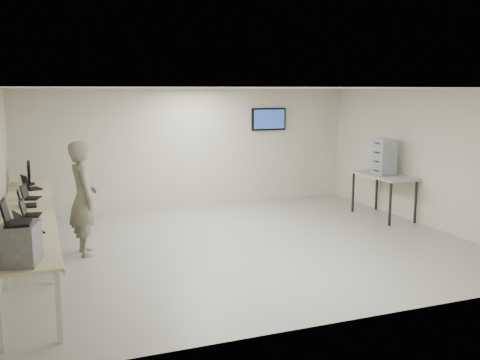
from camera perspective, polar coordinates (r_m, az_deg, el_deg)
name	(u,v)px	position (r m, az deg, el deg)	size (l,w,h in m)	color
room	(245,167)	(9.55, 0.49, 1.42)	(8.01, 7.01, 2.81)	gray
workbench	(30,216)	(8.96, -21.52, -3.61)	(0.76, 6.00, 0.90)	beige
equipment_box	(20,244)	(6.28, -22.42, -6.33)	(0.38, 0.43, 0.45)	gray
laptop_on_box	(13,218)	(6.22, -23.10, -3.74)	(0.32, 0.37, 0.27)	black
laptop_0	(25,245)	(6.81, -21.94, -6.48)	(0.31, 0.36, 0.26)	black
laptop_1	(25,227)	(7.65, -21.93, -4.69)	(0.41, 0.44, 0.29)	black
laptop_2	(28,212)	(8.61, -21.68, -3.17)	(0.32, 0.37, 0.26)	black
laptop_3	(24,202)	(9.35, -22.00, -2.20)	(0.29, 0.36, 0.28)	black
laptop_4	(29,195)	(9.95, -21.61, -1.53)	(0.36, 0.38, 0.26)	black
laptop_5	(30,186)	(10.90, -21.53, -0.57)	(0.40, 0.42, 0.28)	black
monitor_near	(29,172)	(11.36, -21.60, 0.77)	(0.19, 0.43, 0.43)	black
monitor_far	(29,170)	(11.53, -21.60, 0.96)	(0.20, 0.45, 0.45)	black
soldier	(83,198)	(9.36, -16.38, -1.89)	(0.71, 0.46, 1.94)	#626658
side_table	(384,178)	(12.03, 15.09, 0.22)	(0.74, 1.58, 0.95)	#949495
storage_bins	(384,157)	(11.96, 15.11, 2.43)	(0.38, 0.42, 0.79)	#979FAF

